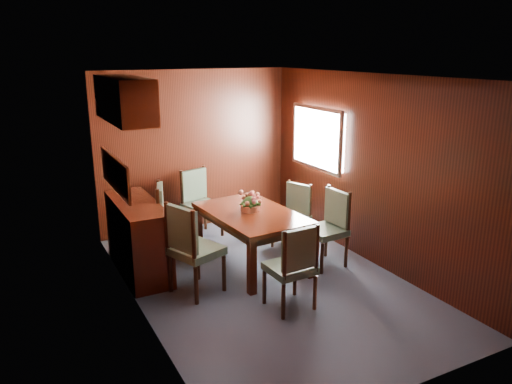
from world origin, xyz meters
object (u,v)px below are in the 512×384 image
chair_left_near (190,244)px  flower_centerpiece (250,201)px  sideboard (138,237)px  chair_head (294,263)px  chair_right_near (330,223)px  dining_table (251,219)px

chair_left_near → flower_centerpiece: (0.97, 0.45, 0.24)m
sideboard → chair_head: (1.19, -1.71, 0.09)m
chair_left_near → flower_centerpiece: bearing=94.2°
flower_centerpiece → chair_head: bearing=-96.3°
chair_right_near → flower_centerpiece: 1.05m
sideboard → dining_table: (1.32, -0.47, 0.16)m
chair_left_near → sideboard: bearing=-178.0°
chair_head → flower_centerpiece: flower_centerpiece is taller
chair_left_near → chair_head: bearing=24.1°
flower_centerpiece → dining_table: bearing=-100.2°
sideboard → chair_left_near: bearing=-67.4°
dining_table → flower_centerpiece: bearing=75.9°
dining_table → chair_right_near: 1.00m
sideboard → flower_centerpiece: flower_centerpiece is taller
chair_head → chair_right_near: bearing=35.7°
dining_table → flower_centerpiece: (0.01, 0.04, 0.23)m
chair_right_near → sideboard: bearing=64.8°
dining_table → chair_right_near: bearing=-29.7°
sideboard → dining_table: size_ratio=0.88×
dining_table → chair_head: 1.25m
sideboard → dining_table: bearing=-19.5°
sideboard → flower_centerpiece: (1.33, -0.42, 0.39)m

